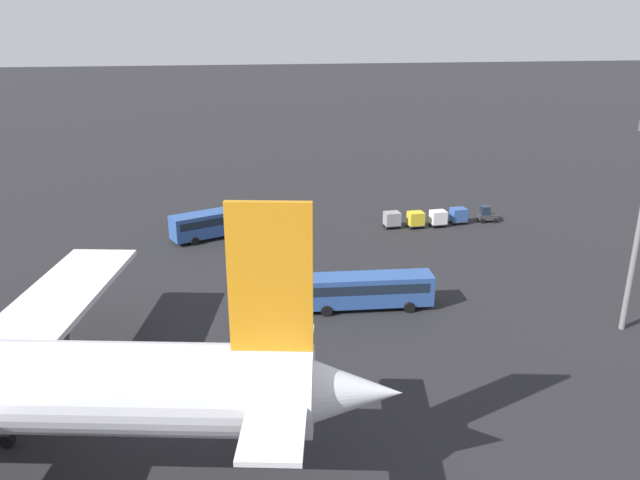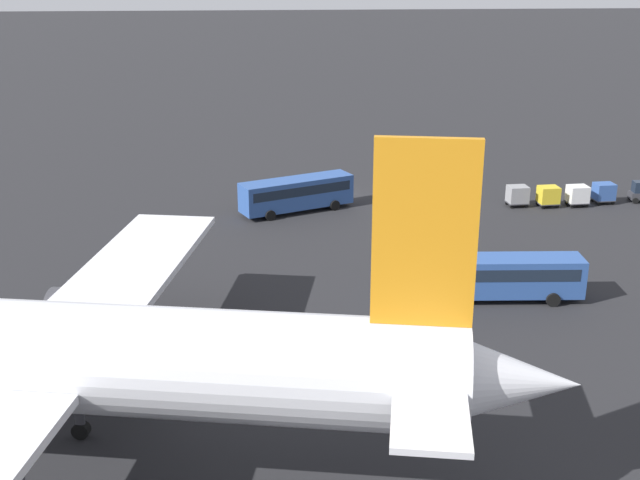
% 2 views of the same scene
% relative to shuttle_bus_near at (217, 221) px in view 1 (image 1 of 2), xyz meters
% --- Properties ---
extents(ground_plane, '(600.00, 600.00, 0.00)m').
position_rel_shuttle_bus_near_xyz_m(ground_plane, '(-4.82, -5.73, -1.95)').
color(ground_plane, '#232326').
extents(shuttle_bus_near, '(11.29, 6.90, 3.25)m').
position_rel_shuttle_bus_near_xyz_m(shuttle_bus_near, '(0.00, 0.00, 0.00)').
color(shuttle_bus_near, '#2D5199').
rests_on(shuttle_bus_near, ground).
extents(shuttle_bus_far, '(12.20, 3.47, 3.20)m').
position_rel_shuttle_bus_near_xyz_m(shuttle_bus_far, '(-13.21, 22.22, -0.03)').
color(shuttle_bus_far, '#2D5199').
rests_on(shuttle_bus_far, ground).
extents(baggage_tug, '(2.51, 1.83, 2.10)m').
position_rel_shuttle_bus_near_xyz_m(baggage_tug, '(-34.66, -0.46, -1.00)').
color(baggage_tug, '#333338').
rests_on(baggage_tug, ground).
extents(worker_person, '(0.38, 0.38, 1.74)m').
position_rel_shuttle_bus_near_xyz_m(worker_person, '(-10.13, -6.80, -1.08)').
color(worker_person, '#1E1E2D').
rests_on(worker_person, ground).
extents(cargo_cart_blue, '(2.10, 1.80, 2.06)m').
position_rel_shuttle_bus_near_xyz_m(cargo_cart_blue, '(-30.70, -0.19, -0.75)').
color(cargo_cart_blue, '#38383D').
rests_on(cargo_cart_blue, ground).
extents(cargo_cart_white, '(2.10, 1.80, 2.06)m').
position_rel_shuttle_bus_near_xyz_m(cargo_cart_white, '(-27.73, 0.49, -0.75)').
color(cargo_cart_white, '#38383D').
rests_on(cargo_cart_white, ground).
extents(cargo_cart_yellow, '(2.10, 1.80, 2.06)m').
position_rel_shuttle_bus_near_xyz_m(cargo_cart_yellow, '(-24.77, 0.52, -0.75)').
color(cargo_cart_yellow, '#38383D').
rests_on(cargo_cart_yellow, ground).
extents(cargo_cart_grey, '(2.10, 1.80, 2.06)m').
position_rel_shuttle_bus_near_xyz_m(cargo_cart_grey, '(-21.80, 0.10, -0.75)').
color(cargo_cart_grey, '#38383D').
rests_on(cargo_cart_grey, ground).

